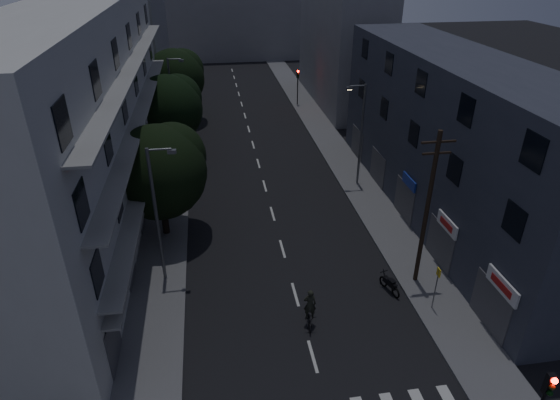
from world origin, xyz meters
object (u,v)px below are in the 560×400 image
object	(u,v)px
utility_pole	(427,208)
motorcycle	(390,285)
cyclist	(310,313)
traffic_signal_near	(544,399)
bus_stop_sign	(437,281)

from	to	relation	value
utility_pole	motorcycle	xyz separation A→B (m)	(-1.78, -0.60, -4.43)
utility_pole	cyclist	xyz separation A→B (m)	(-6.73, -2.47, -4.13)
utility_pole	traffic_signal_near	bearing A→B (deg)	-90.94
traffic_signal_near	utility_pole	bearing A→B (deg)	89.06
utility_pole	motorcycle	world-z (taller)	utility_pole
cyclist	utility_pole	bearing A→B (deg)	27.29
bus_stop_sign	traffic_signal_near	bearing A→B (deg)	-90.56
traffic_signal_near	bus_stop_sign	xyz separation A→B (m)	(0.08, 8.10, -1.21)
traffic_signal_near	motorcycle	world-z (taller)	traffic_signal_near
utility_pole	bus_stop_sign	bearing A→B (deg)	-92.24
motorcycle	traffic_signal_near	bearing A→B (deg)	-98.17
bus_stop_sign	cyclist	distance (m)	6.74
traffic_signal_near	cyclist	xyz separation A→B (m)	(-6.56, 8.04, -2.36)
utility_pole	bus_stop_sign	xyz separation A→B (m)	(-0.09, -2.41, -2.98)
traffic_signal_near	motorcycle	size ratio (longest dim) A/B	2.42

